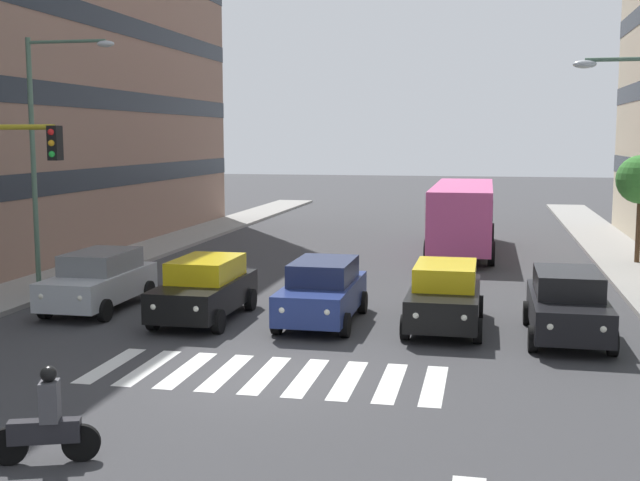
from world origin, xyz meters
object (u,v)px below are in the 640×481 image
Objects in this scene: car_1 at (445,295)px; street_lamp_right at (45,141)px; bus_behind_traffic at (463,211)px; car_3 at (205,288)px; car_0 at (567,304)px; car_4 at (99,280)px; motorcycle_with_rider at (46,423)px; car_2 at (323,291)px.

car_1 is 13.29m from street_lamp_right.
car_3 is at bearing 66.00° from bus_behind_traffic.
car_0 is 1.00× the size of car_1.
street_lamp_right is (2.39, -1.37, 4.08)m from car_4.
bus_behind_traffic is 25.51m from motorcycle_with_rider.
car_1 is 6.63m from car_3.
motorcycle_with_rider is at bearing 61.59° from car_1.
car_4 is at bearing -1.47° from car_1.
car_2 is 6.83m from car_4.
bus_behind_traffic is at bearing -102.84° from car_2.
motorcycle_with_rider is at bearing 48.50° from car_0.
car_0 is 2.72× the size of motorcycle_with_rider.
car_3 is 0.42× the size of bus_behind_traffic.
car_4 reaches higher than motorcycle_with_rider.
car_0 is 1.00× the size of car_3.
motorcycle_with_rider is at bearing 77.47° from car_2.
car_4 is at bearing -3.41° from car_0.
street_lamp_right reaches higher than car_0.
car_2 is at bearing -3.94° from car_0.
street_lamp_right reaches higher than bus_behind_traffic.
car_3 is 16.30m from bus_behind_traffic.
car_2 reaches higher than motorcycle_with_rider.
car_3 is (9.72, -0.15, 0.00)m from car_0.
car_4 is (6.82, -0.35, 0.00)m from car_2.
car_2 is 1.00× the size of car_3.
motorcycle_with_rider is (8.70, 9.83, -0.24)m from car_0.
car_1 is 2.72× the size of motorcycle_with_rider.
car_2 is 14.98m from bus_behind_traffic.
car_4 is 0.56× the size of street_lamp_right.
car_2 and car_4 have the same top height.
car_3 is at bearing -84.20° from motorcycle_with_rider.
car_4 is at bearing 150.09° from street_lamp_right.
car_0 is 9.72m from car_3.
car_0 is 3.14m from car_1.
street_lamp_right reaches higher than motorcycle_with_rider.
car_0 is 6.43m from car_2.
car_2 and car_3 have the same top height.
motorcycle_with_rider is (-1.01, 9.99, -0.24)m from car_3.
car_1 is 1.00× the size of car_4.
car_1 is 14.52m from bus_behind_traffic.
bus_behind_traffic reaches higher than motorcycle_with_rider.
motorcycle_with_rider is (5.61, 24.85, -1.21)m from bus_behind_traffic.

